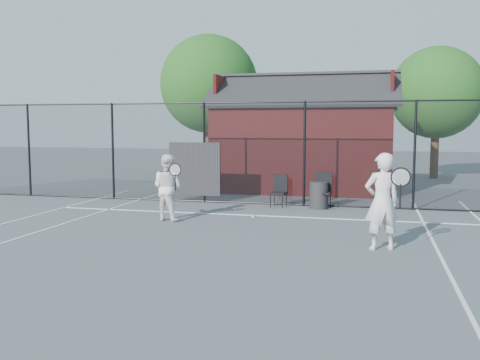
% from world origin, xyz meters
% --- Properties ---
extents(ground, '(80.00, 80.00, 0.00)m').
position_xyz_m(ground, '(0.00, 0.00, 0.00)').
color(ground, '#4E5659').
rests_on(ground, ground).
extents(court_lines, '(11.02, 18.00, 0.01)m').
position_xyz_m(court_lines, '(0.00, -1.32, 0.01)').
color(court_lines, silver).
rests_on(court_lines, ground).
extents(fence, '(22.04, 3.00, 3.00)m').
position_xyz_m(fence, '(-0.30, 5.00, 1.45)').
color(fence, black).
rests_on(fence, ground).
extents(clubhouse, '(6.50, 4.36, 4.19)m').
position_xyz_m(clubhouse, '(0.50, 9.00, 1.61)').
color(clubhouse, maroon).
rests_on(clubhouse, ground).
extents(tree_left, '(4.48, 4.48, 6.44)m').
position_xyz_m(tree_left, '(-4.50, 13.50, 4.19)').
color(tree_left, '#372916').
rests_on(tree_left, ground).
extents(tree_right, '(3.97, 3.97, 5.70)m').
position_xyz_m(tree_right, '(5.50, 14.50, 3.71)').
color(tree_right, '#372916').
rests_on(tree_right, ground).
extents(player_front, '(0.86, 0.70, 1.81)m').
position_xyz_m(player_front, '(3.09, -0.10, 0.91)').
color(player_front, silver).
rests_on(player_front, ground).
extents(player_back, '(0.94, 0.80, 1.61)m').
position_xyz_m(player_back, '(-1.93, 1.86, 0.81)').
color(player_back, white).
rests_on(player_back, ground).
extents(chair_left, '(0.48, 0.50, 0.89)m').
position_xyz_m(chair_left, '(0.33, 4.60, 0.44)').
color(chair_left, black).
rests_on(chair_left, ground).
extents(chair_right, '(0.51, 0.53, 0.98)m').
position_xyz_m(chair_right, '(1.56, 4.60, 0.49)').
color(chair_right, black).
rests_on(chair_right, ground).
extents(waste_bin, '(0.54, 0.54, 0.74)m').
position_xyz_m(waste_bin, '(1.46, 4.60, 0.37)').
color(waste_bin, black).
rests_on(waste_bin, ground).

